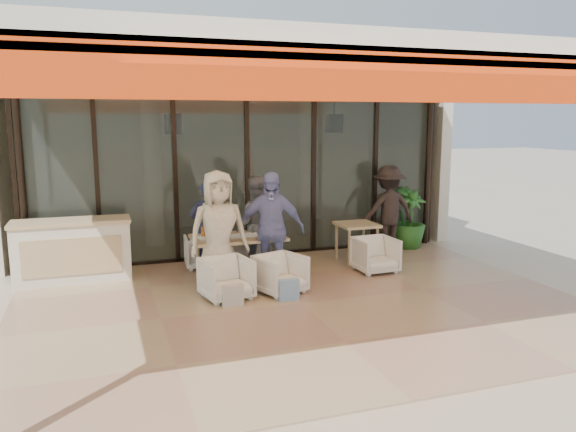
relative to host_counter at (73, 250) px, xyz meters
name	(u,v)px	position (x,y,z in m)	size (l,w,h in m)	color
ground	(302,305)	(3.14, -2.30, -0.53)	(70.00, 70.00, 0.00)	#C6B293
terrace_floor	(302,304)	(3.14, -2.30, -0.53)	(8.00, 6.00, 0.01)	tan
terrace_structure	(310,72)	(3.14, -2.56, 2.72)	(8.00, 6.00, 3.40)	silver
glass_storefront	(247,175)	(3.14, 0.70, 1.07)	(8.08, 0.10, 3.20)	#9EADA3
interior_block	(221,137)	(3.15, 3.02, 1.70)	(9.05, 3.62, 3.52)	silver
host_counter	(73,250)	(0.00, 0.00, 0.00)	(1.85, 0.65, 1.04)	silver
dining_table	(238,239)	(2.58, -0.74, 0.15)	(1.50, 0.90, 0.93)	tan
chair_far_left	(203,250)	(2.17, 0.20, -0.21)	(0.63, 0.59, 0.65)	white
chair_far_right	(248,244)	(3.01, 0.20, -0.16)	(0.72, 0.67, 0.74)	white
chair_near_left	(226,277)	(2.17, -1.70, -0.18)	(0.68, 0.63, 0.70)	white
chair_near_right	(280,272)	(3.01, -1.70, -0.19)	(0.66, 0.61, 0.67)	white
diner_navy	(208,228)	(2.17, -0.30, 0.28)	(0.59, 0.39, 1.63)	#191D39
diner_grey	(255,224)	(3.01, -0.30, 0.31)	(0.82, 0.64, 1.68)	slate
diner_cream	(218,231)	(2.17, -1.20, 0.41)	(0.92, 0.60, 1.88)	beige
diner_periwinkle	(270,229)	(3.01, -1.20, 0.39)	(1.08, 0.45, 1.84)	#6F7AB9
tote_bag_cream	(233,296)	(2.17, -2.10, -0.36)	(0.30, 0.10, 0.34)	silver
tote_bag_blue	(289,290)	(3.01, -2.10, -0.36)	(0.30, 0.10, 0.34)	#99BFD8
side_table	(357,229)	(4.95, -0.35, 0.11)	(0.70, 0.70, 0.74)	tan
side_chair	(375,253)	(4.95, -1.10, -0.19)	(0.67, 0.63, 0.69)	white
standing_woman	(388,209)	(5.90, 0.20, 0.34)	(1.13, 0.65, 1.74)	black
potted_palm	(408,218)	(6.45, 0.35, 0.10)	(0.71, 0.71, 1.27)	#1E5919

